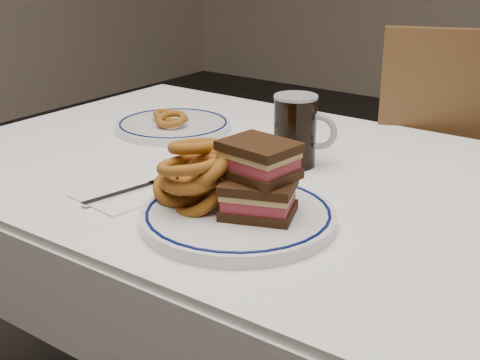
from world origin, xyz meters
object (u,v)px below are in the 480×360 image
Objects in this scene: main_plate at (238,216)px; far_plate at (173,126)px; beer_mug at (296,130)px; reuben_sandwich at (259,179)px; chair_far at (463,199)px.

far_plate is at bearing 142.49° from main_plate.
far_plate is at bearing 173.52° from beer_mug.
beer_mug is at bearing 110.34° from reuben_sandwich.
reuben_sandwich is 0.54m from far_plate.
main_plate is 0.53m from far_plate.
beer_mug is 0.35m from far_plate.
chair_far reaches higher than beer_mug.
beer_mug is at bearing -6.48° from far_plate.
main_plate is at bearing -37.51° from far_plate.
far_plate is (-0.50, -0.53, 0.23)m from chair_far.
reuben_sandwich is at bearing -93.86° from chair_far.
main_plate is 0.07m from reuben_sandwich.
chair_far reaches higher than main_plate.
reuben_sandwich is 0.28m from beer_mug.
chair_far is 0.88m from main_plate.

